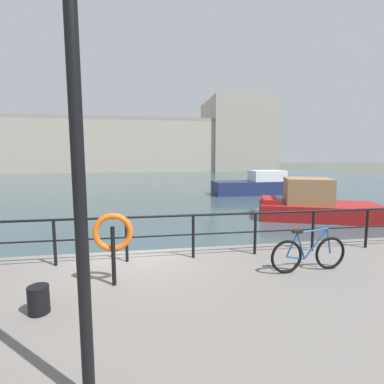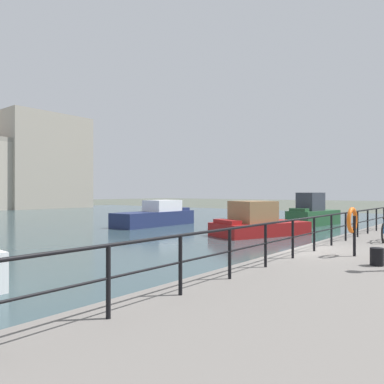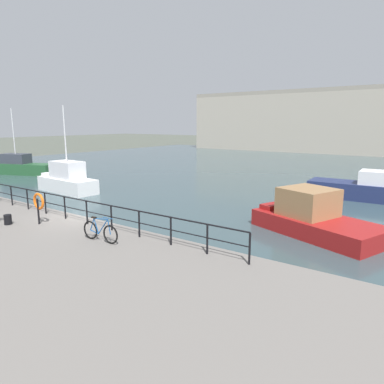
# 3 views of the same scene
# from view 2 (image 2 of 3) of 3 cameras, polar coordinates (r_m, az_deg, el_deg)

# --- Properties ---
(ground_plane) EXTENTS (240.00, 240.00, 0.00)m
(ground_plane) POSITION_cam_2_polar(r_m,az_deg,el_deg) (12.80, 15.62, -12.25)
(ground_plane) COLOR #4C5147
(moored_blue_motorboat) EXTENTS (5.58, 2.77, 2.69)m
(moored_blue_motorboat) POSITION_cam_2_polar(r_m,az_deg,el_deg) (32.00, 18.19, -3.19)
(moored_blue_motorboat) COLOR #23512D
(moored_blue_motorboat) RESTS_ON water_basin
(moored_small_launch) EXTENTS (6.69, 4.82, 2.16)m
(moored_small_launch) POSITION_cam_2_polar(r_m,az_deg,el_deg) (23.62, 10.09, -4.76)
(moored_small_launch) COLOR maroon
(moored_small_launch) RESTS_ON water_basin
(moored_green_narrowboat) EXTENTS (7.68, 2.60, 2.06)m
(moored_green_narrowboat) POSITION_cam_2_polar(r_m,az_deg,el_deg) (30.41, -5.54, -3.69)
(moored_green_narrowboat) COLOR navy
(moored_green_narrowboat) RESTS_ON water_basin
(quay_railing) EXTENTS (20.54, 0.07, 1.08)m
(quay_railing) POSITION_cam_2_polar(r_m,az_deg,el_deg) (11.31, 16.96, -5.55)
(quay_railing) COLOR black
(quay_railing) RESTS_ON quay_promenade
(mooring_bollard) EXTENTS (0.32, 0.32, 0.44)m
(mooring_bollard) POSITION_cam_2_polar(r_m,az_deg,el_deg) (10.33, 26.71, -8.94)
(mooring_bollard) COLOR black
(mooring_bollard) RESTS_ON quay_promenade
(life_ring_stand) EXTENTS (0.75, 0.15, 1.40)m
(life_ring_stand) POSITION_cam_2_polar(r_m,az_deg,el_deg) (11.49, 23.59, -4.26)
(life_ring_stand) COLOR black
(life_ring_stand) RESTS_ON quay_promenade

